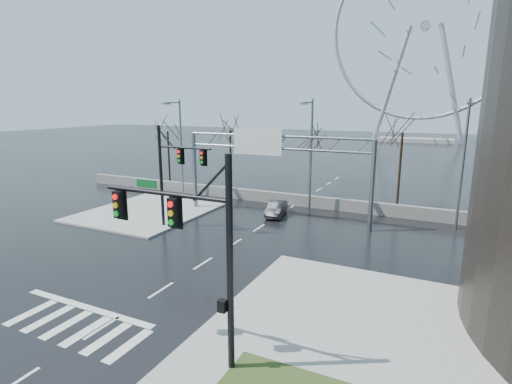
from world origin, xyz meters
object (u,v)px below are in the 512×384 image
Objects in this scene: car at (276,209)px; signal_mast_near at (196,239)px; ferris_wheel at (425,34)px; signal_mast_far at (172,168)px; sign_gantry at (270,158)px.

signal_mast_near is at bearing -85.79° from car.
signal_mast_near is 101.29m from ferris_wheel.
signal_mast_near and signal_mast_far have the same top height.
sign_gantry is at bearing 106.19° from signal_mast_near.
ferris_wheel is (-0.14, 99.04, 21.26)m from signal_mast_near.
sign_gantry is 0.32× the size of ferris_wheel.
signal_mast_far is 0.49× the size of sign_gantry.
signal_mast_far is 2.10× the size of car.
car is (0.22, 0.91, -4.55)m from sign_gantry.
car is at bearing 76.62° from sign_gantry.
ferris_wheel reaches higher than car.
signal_mast_near is at bearing -89.92° from ferris_wheel.
sign_gantry is (-5.52, 19.00, 0.31)m from signal_mast_near.
sign_gantry is 82.91m from ferris_wheel.
signal_mast_far is (-11.01, 13.00, -0.04)m from signal_mast_near.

